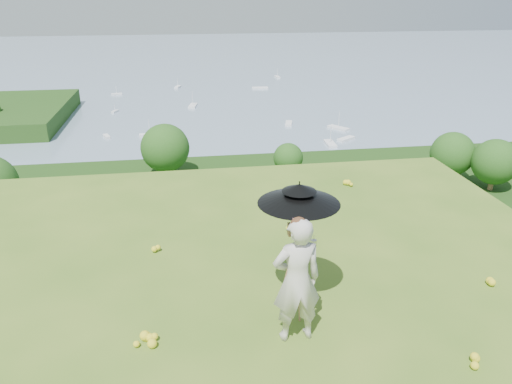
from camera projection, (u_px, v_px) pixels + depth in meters
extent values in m
plane|color=#496F1F|center=(181.00, 355.00, 6.35)|extent=(14.00, 14.00, 0.00)
cube|color=#1A3C10|center=(193.00, 351.00, 49.37)|extent=(140.00, 56.00, 22.00)
cube|color=gray|center=(186.00, 233.00, 88.60)|extent=(170.00, 28.00, 8.00)
plane|color=#6E8B9D|center=(178.00, 74.00, 238.68)|extent=(700.00, 700.00, 0.00)
imported|color=beige|center=(297.00, 280.00, 6.35)|extent=(0.67, 0.47, 1.76)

